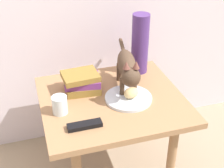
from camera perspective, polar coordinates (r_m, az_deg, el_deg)
side_table at (r=1.59m, az=0.00°, el=-4.63°), size 0.69×0.62×0.50m
plate at (r=1.54m, az=2.97°, el=-2.53°), size 0.23×0.23×0.01m
bread_roll at (r=1.52m, az=3.49°, el=-1.60°), size 0.10×0.09×0.05m
cat at (r=1.54m, az=2.79°, el=3.01°), size 0.15×0.47×0.23m
book_stack at (r=1.59m, az=-5.47°, el=0.41°), size 0.20×0.16×0.10m
green_vase at (r=1.72m, az=5.07°, el=7.21°), size 0.09×0.09×0.33m
candle_jar at (r=1.45m, az=-9.38°, el=-3.89°), size 0.07×0.07×0.08m
tv_remote at (r=1.37m, az=-4.94°, el=-7.41°), size 0.15×0.04×0.02m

